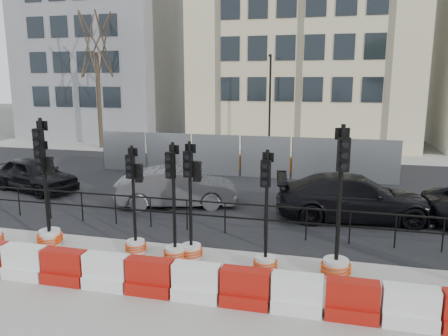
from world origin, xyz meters
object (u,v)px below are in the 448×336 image
(traffic_signal_d, at_px, (135,228))
(car_a, at_px, (34,174))
(traffic_signal_h, at_px, (337,247))
(car_c, at_px, (355,198))

(traffic_signal_d, distance_m, car_a, 8.64)
(traffic_signal_d, bearing_deg, car_a, 145.65)
(traffic_signal_h, distance_m, car_a, 13.28)
(car_a, xyz_separation_m, car_c, (12.76, -0.70, 0.05))
(car_c, bearing_deg, traffic_signal_d, 119.67)
(traffic_signal_d, xyz_separation_m, car_c, (5.79, 4.40, 0.05))
(traffic_signal_d, bearing_deg, traffic_signal_h, -0.20)
(car_c, bearing_deg, traffic_signal_h, 165.19)
(traffic_signal_h, xyz_separation_m, car_a, (-12.18, 5.29, -0.04))
(traffic_signal_d, bearing_deg, car_c, 39.09)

